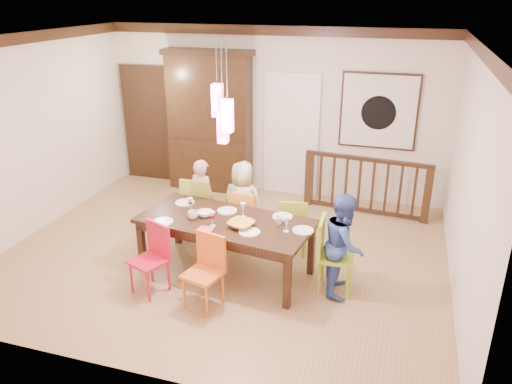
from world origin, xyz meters
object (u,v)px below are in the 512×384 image
(person_far_left, at_px, (203,198))
(china_hutch, at_px, (210,122))
(dining_table, at_px, (225,225))
(person_end_right, at_px, (344,244))
(chair_far_left, at_px, (200,202))
(person_far_mid, at_px, (242,203))
(chair_end_right, at_px, (336,250))
(balustrade, at_px, (366,184))

(person_far_left, bearing_deg, china_hutch, -54.79)
(dining_table, distance_m, person_end_right, 1.50)
(chair_far_left, height_order, person_far_left, person_far_left)
(chair_far_left, distance_m, person_end_right, 2.35)
(person_far_mid, relative_size, person_end_right, 0.97)
(dining_table, relative_size, chair_far_left, 2.38)
(person_far_mid, distance_m, person_end_right, 1.78)
(chair_end_right, bearing_deg, person_far_mid, 57.51)
(china_hutch, xyz_separation_m, person_end_right, (2.81, -2.77, -0.62))
(balustrade, bearing_deg, person_far_mid, -129.92)
(person_far_left, relative_size, person_end_right, 0.94)
(chair_end_right, distance_m, person_far_mid, 1.71)
(dining_table, height_order, person_far_mid, person_far_mid)
(balustrade, height_order, person_far_left, person_far_left)
(dining_table, xyz_separation_m, person_end_right, (1.50, 0.00, -0.04))
(chair_far_left, height_order, balustrade, chair_far_left)
(person_far_left, distance_m, person_far_mid, 0.62)
(chair_far_left, height_order, china_hutch, china_hutch)
(chair_end_right, distance_m, person_end_right, 0.13)
(balustrade, distance_m, person_far_mid, 2.24)
(chair_far_left, bearing_deg, chair_end_right, 156.43)
(chair_far_left, xyz_separation_m, person_end_right, (2.20, -0.83, 0.08))
(chair_far_left, relative_size, person_far_left, 0.81)
(dining_table, xyz_separation_m, china_hutch, (-1.30, 2.77, 0.59))
(balustrade, relative_size, person_far_left, 1.72)
(person_far_left, height_order, person_far_mid, person_far_mid)
(chair_far_left, xyz_separation_m, chair_end_right, (2.12, -0.82, -0.02))
(china_hutch, height_order, balustrade, china_hutch)
(dining_table, bearing_deg, balustrade, 65.51)
(person_far_left, bearing_deg, person_end_right, 175.01)
(chair_far_left, distance_m, balustrade, 2.75)
(chair_end_right, distance_m, china_hutch, 3.94)
(person_far_mid, bearing_deg, dining_table, 95.85)
(china_hutch, distance_m, balustrade, 2.96)
(dining_table, relative_size, person_end_right, 1.82)
(chair_far_left, xyz_separation_m, person_far_left, (0.02, 0.05, 0.04))
(person_far_mid, xyz_separation_m, person_end_right, (1.56, -0.86, 0.02))
(dining_table, bearing_deg, china_hutch, 123.18)
(dining_table, relative_size, china_hutch, 0.92)
(dining_table, distance_m, chair_far_left, 1.09)
(china_hutch, bearing_deg, person_far_mid, -56.86)
(dining_table, xyz_separation_m, chair_end_right, (1.42, 0.01, -0.14))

